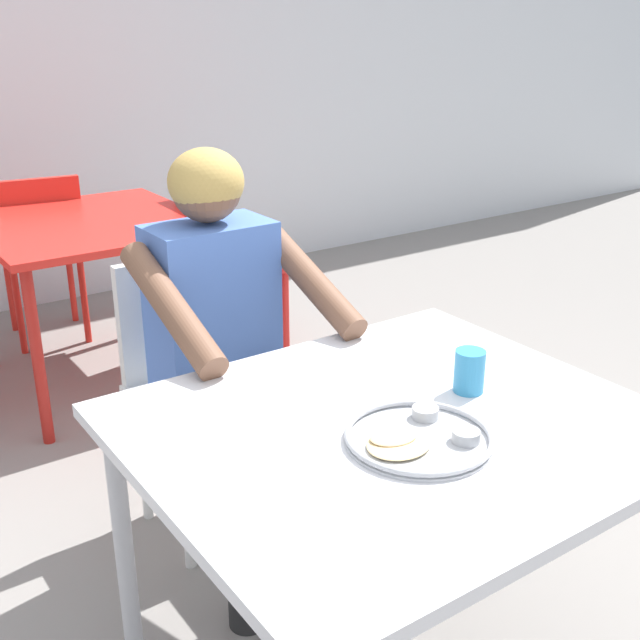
% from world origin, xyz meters
% --- Properties ---
extents(table_foreground, '(1.05, 0.92, 0.73)m').
position_xyz_m(table_foreground, '(-0.05, 0.02, 0.65)').
color(table_foreground, silver).
rests_on(table_foreground, ground).
extents(thali_tray, '(0.30, 0.30, 0.03)m').
position_xyz_m(thali_tray, '(-0.07, -0.08, 0.74)').
color(thali_tray, '#B7BABF').
rests_on(thali_tray, table_foreground).
extents(drinking_cup, '(0.07, 0.07, 0.10)m').
position_xyz_m(drinking_cup, '(0.17, 0.03, 0.78)').
color(drinking_cup, '#338CBF').
rests_on(drinking_cup, table_foreground).
extents(chair_foreground, '(0.42, 0.39, 0.84)m').
position_xyz_m(chair_foreground, '(-0.07, 0.92, 0.50)').
color(chair_foreground, silver).
rests_on(chair_foreground, ground).
extents(diner_foreground, '(0.49, 0.55, 1.19)m').
position_xyz_m(diner_foreground, '(-0.07, 0.70, 0.72)').
color(diner_foreground, black).
rests_on(diner_foreground, ground).
extents(table_background_red, '(0.87, 0.96, 0.73)m').
position_xyz_m(table_background_red, '(0.02, 2.08, 0.65)').
color(table_background_red, red).
rests_on(table_background_red, ground).
extents(chair_red_right, '(0.44, 0.41, 0.86)m').
position_xyz_m(chair_red_right, '(0.60, 2.04, 0.50)').
color(chair_red_right, red).
rests_on(chair_red_right, ground).
extents(chair_red_far, '(0.43, 0.46, 0.83)m').
position_xyz_m(chair_red_far, '(-0.03, 2.65, 0.49)').
color(chair_red_far, red).
rests_on(chair_red_far, ground).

